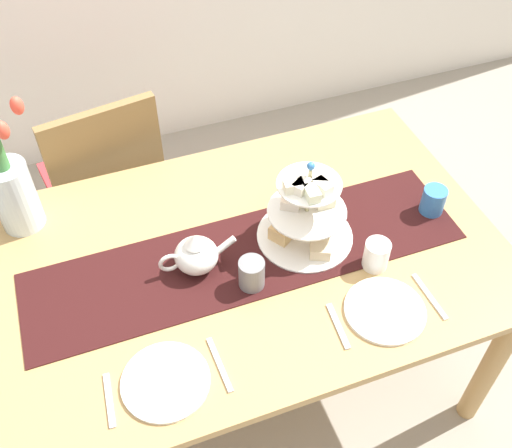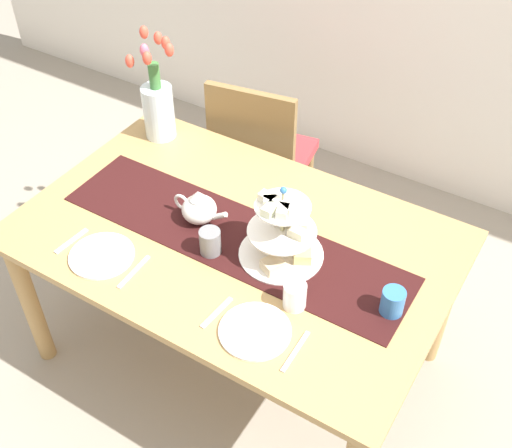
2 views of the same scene
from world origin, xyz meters
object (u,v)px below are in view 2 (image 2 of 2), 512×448
Objects in this scene: knife_left at (134,272)px; mug_orange at (393,302)px; teapot at (199,208)px; fork_right at (217,312)px; dining_table at (235,253)px; dinner_plate_left at (102,256)px; fork_left at (71,241)px; dinner_plate_right at (255,331)px; mug_grey at (210,242)px; knife_right at (296,351)px; mug_white_text at (295,296)px; tiered_cake_stand at (283,234)px; chair_left at (260,154)px; tulip_vase at (158,104)px.

knife_left is 1.79× the size of mug_orange.
teapot is 1.59× the size of fork_right.
knife_left is at bearing -119.69° from dining_table.
fork_left is (-0.15, 0.00, -0.00)m from dinner_plate_left.
dinner_plate_right reaches higher than fork_right.
fork_left is 0.51m from mug_grey.
knife_left and knife_right have the same top height.
dinner_plate_left is 0.63m from dinner_plate_right.
mug_grey is (0.46, 0.22, 0.05)m from fork_left.
mug_white_text is at bearing -153.54° from mug_orange.
tiered_cake_stand is 0.24m from mug_white_text.
knife_left is at bearing -127.69° from mug_grey.
knife_right is 1.79× the size of mug_grey.
mug_orange is (0.18, 0.30, 0.04)m from knife_right.
knife_left is (-0.19, -0.34, 0.10)m from dining_table.
fork_left is at bearing -134.28° from teapot.
knife_left is (0.29, 0.00, 0.00)m from fork_left.
dinner_plate_left and dinner_plate_right have the same top height.
dinner_plate_left reaches higher than knife_right.
tiered_cake_stand is 2.03× the size of fork_left.
mug_white_text reaches higher than fork_left.
mug_orange is (0.96, 0.30, 0.04)m from dinner_plate_left.
mug_orange is at bearing 20.06° from knife_left.
chair_left is at bearing 97.67° from knife_left.
fork_right reaches higher than dining_table.
tulip_vase reaches higher than mug_orange.
knife_left is 1.79× the size of mug_grey.
dinner_plate_right is 0.17m from mug_white_text.
dinner_plate_left is 0.39m from mug_grey.
mug_white_text is at bearing -26.93° from dining_table.
tiered_cake_stand is 1.79× the size of knife_left.
knife_left is at bearing 180.00° from fork_right.
knife_right is at bearing 0.00° from fork_right.
knife_left is (-0.39, -0.34, -0.10)m from tiered_cake_stand.
mug_orange reaches higher than knife_left.
fork_right is (0.30, -0.34, -0.06)m from teapot.
dining_table is 6.83× the size of dinner_plate_right.
fork_left is at bearing 180.00° from dinner_plate_right.
mug_grey is at bearing -151.70° from tiered_cake_stand.
dining_table is 6.83× the size of dinner_plate_left.
dining_table is at bearing -179.55° from tiered_cake_stand.
chair_left reaches higher than fork_left.
tulip_vase is 0.78m from dinner_plate_left.
teapot is 0.18m from mug_grey.
dinner_plate_left is at bearing 180.00° from fork_right.
tulip_vase is 3.07× the size of fork_left.
tiered_cake_stand is at bearing 0.25° from teapot.
tulip_vase is 1.06m from fork_right.
mug_grey is at bearing 25.49° from fork_left.
fork_left is at bearing -97.76° from chair_left.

